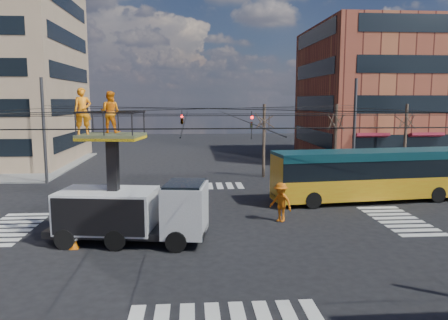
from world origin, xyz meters
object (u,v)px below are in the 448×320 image
Objects in this scene: utility_truck at (131,195)px; flagger at (281,202)px; city_bus at (372,174)px; traffic_cone at (74,241)px; worker_ground at (138,213)px.

utility_truck is 3.52× the size of flagger.
utility_truck is 15.69m from city_bus.
worker_ground is (2.41, 2.66, 0.46)m from traffic_cone.
city_bus is 18.19m from traffic_cone.
flagger is (7.28, 0.84, 0.24)m from worker_ground.
utility_truck is 10.95× the size of traffic_cone.
utility_truck is at bearing -159.89° from city_bus.
city_bus is 8.10× the size of worker_ground.
flagger is (9.70, 3.51, 0.70)m from traffic_cone.
flagger is at bearing 19.89° from traffic_cone.
flagger is (-6.70, -4.24, -0.69)m from city_bus.
flagger is (7.33, 2.77, -1.13)m from utility_truck.
city_bus reaches higher than flagger.
utility_truck reaches higher than worker_ground.
city_bus is 14.91m from worker_ground.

